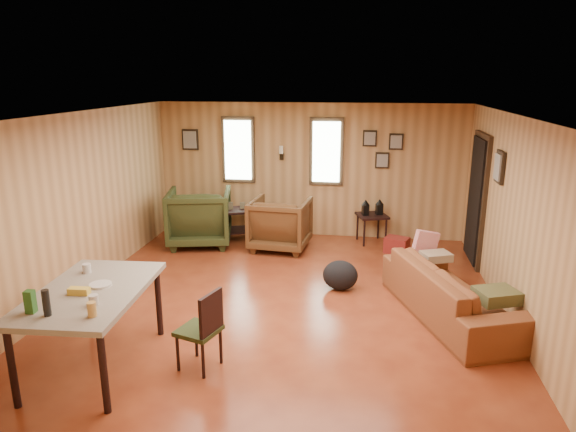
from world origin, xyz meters
name	(u,v)px	position (x,y,z in m)	size (l,w,h in m)	color
room	(300,207)	(0.17, 0.27, 1.21)	(5.54, 6.04, 2.44)	brown
sofa	(452,284)	(2.07, -0.12, 0.43)	(2.21, 0.64, 0.86)	brown
recliner_brown	(280,221)	(-0.39, 2.11, 0.48)	(0.94, 0.88, 0.96)	#4F3017
recliner_green	(199,214)	(-1.81, 2.14, 0.54)	(1.04, 0.98, 1.07)	#293116
end_table	(237,219)	(-1.23, 2.49, 0.39)	(0.70, 0.67, 0.69)	black
side_table	(372,213)	(1.14, 2.68, 0.53)	(0.62, 0.62, 0.78)	black
cooler	(397,245)	(1.56, 2.18, 0.13)	(0.45, 0.39, 0.27)	maroon
backpack	(340,275)	(0.71, 0.51, 0.21)	(0.51, 0.41, 0.41)	black
sofa_pillows	(460,270)	(2.20, 0.15, 0.51)	(1.08, 1.88, 0.39)	#4E4F2C
dining_table	(90,297)	(-1.62, -1.82, 0.76)	(1.08, 1.69, 1.07)	gray
dining_chair	(204,326)	(-0.53, -1.68, 0.47)	(0.47, 0.47, 0.83)	#293116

